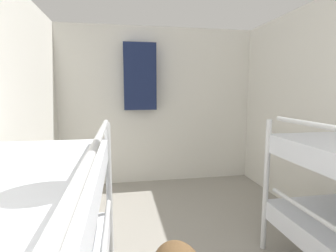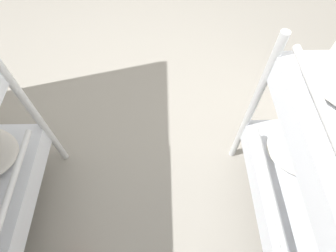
# 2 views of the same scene
# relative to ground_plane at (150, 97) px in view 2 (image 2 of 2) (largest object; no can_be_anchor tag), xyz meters

# --- Properties ---
(ground_plane) EXTENTS (20.00, 20.00, 0.00)m
(ground_plane) POSITION_rel_ground_plane_xyz_m (0.00, 0.00, 0.00)
(ground_plane) COLOR gray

